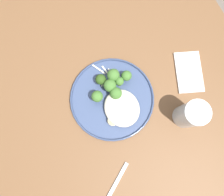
# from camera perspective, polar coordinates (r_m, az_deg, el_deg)

# --- Properties ---
(ground) EXTENTS (6.00, 6.00, 0.00)m
(ground) POSITION_cam_1_polar(r_m,az_deg,el_deg) (1.48, 0.34, -3.99)
(ground) COLOR #665B51
(wooden_dining_table) EXTENTS (1.40, 1.00, 0.74)m
(wooden_dining_table) POSITION_cam_1_polar(r_m,az_deg,el_deg) (0.83, 0.61, 1.23)
(wooden_dining_table) COLOR brown
(wooden_dining_table) RESTS_ON ground
(dinner_plate) EXTENTS (0.29, 0.29, 0.02)m
(dinner_plate) POSITION_cam_1_polar(r_m,az_deg,el_deg) (0.73, 0.00, -0.16)
(dinner_plate) COLOR #38476B
(dinner_plate) RESTS_ON wooden_dining_table
(noodle_bed) EXTENTS (0.13, 0.12, 0.03)m
(noodle_bed) POSITION_cam_1_polar(r_m,az_deg,el_deg) (0.71, 2.69, -2.72)
(noodle_bed) COLOR beige
(noodle_bed) RESTS_ON dinner_plate
(seared_scallop_tiny_bay) EXTENTS (0.03, 0.03, 0.02)m
(seared_scallop_tiny_bay) POSITION_cam_1_polar(r_m,az_deg,el_deg) (0.71, 2.50, -2.92)
(seared_scallop_tiny_bay) COLOR beige
(seared_scallop_tiny_bay) RESTS_ON dinner_plate
(seared_scallop_left_edge) EXTENTS (0.03, 0.03, 0.01)m
(seared_scallop_left_edge) POSITION_cam_1_polar(r_m,az_deg,el_deg) (0.71, 4.30, -5.21)
(seared_scallop_left_edge) COLOR #E5C689
(seared_scallop_left_edge) RESTS_ON dinner_plate
(seared_scallop_large_seared) EXTENTS (0.02, 0.02, 0.02)m
(seared_scallop_large_seared) POSITION_cam_1_polar(r_m,az_deg,el_deg) (0.72, 4.01, -1.31)
(seared_scallop_large_seared) COLOR #E5C689
(seared_scallop_large_seared) RESTS_ON dinner_plate
(seared_scallop_front_small) EXTENTS (0.03, 0.03, 0.02)m
(seared_scallop_front_small) POSITION_cam_1_polar(r_m,az_deg,el_deg) (0.71, 0.19, -6.14)
(seared_scallop_front_small) COLOR beige
(seared_scallop_front_small) RESTS_ON dinner_plate
(broccoli_floret_right_tilted) EXTENTS (0.03, 0.03, 0.05)m
(broccoli_floret_right_tilted) POSITION_cam_1_polar(r_m,az_deg,el_deg) (0.71, 2.05, 4.39)
(broccoli_floret_right_tilted) COLOR #7A994C
(broccoli_floret_right_tilted) RESTS_ON dinner_plate
(broccoli_floret_split_head) EXTENTS (0.04, 0.04, 0.06)m
(broccoli_floret_split_head) POSITION_cam_1_polar(r_m,az_deg,el_deg) (0.71, -0.56, 3.36)
(broccoli_floret_split_head) COLOR #7A994C
(broccoli_floret_split_head) RESTS_ON dinner_plate
(broccoli_floret_tall_stalk) EXTENTS (0.04, 0.04, 0.05)m
(broccoli_floret_tall_stalk) POSITION_cam_1_polar(r_m,az_deg,el_deg) (0.72, -3.06, 5.00)
(broccoli_floret_tall_stalk) COLOR #7A994C
(broccoli_floret_tall_stalk) RESTS_ON dinner_plate
(broccoli_floret_near_rim) EXTENTS (0.04, 0.04, 0.06)m
(broccoli_floret_near_rim) POSITION_cam_1_polar(r_m,az_deg,el_deg) (0.71, 0.37, 6.16)
(broccoli_floret_near_rim) COLOR #89A356
(broccoli_floret_near_rim) RESTS_ON dinner_plate
(broccoli_floret_left_leaning) EXTENTS (0.04, 0.04, 0.05)m
(broccoli_floret_left_leaning) POSITION_cam_1_polar(r_m,az_deg,el_deg) (0.72, 3.91, 5.95)
(broccoli_floret_left_leaning) COLOR #89A356
(broccoli_floret_left_leaning) RESTS_ON dinner_plate
(broccoli_floret_front_edge) EXTENTS (0.04, 0.04, 0.06)m
(broccoli_floret_front_edge) POSITION_cam_1_polar(r_m,az_deg,el_deg) (0.69, -4.00, 0.42)
(broccoli_floret_front_edge) COLOR #7A994C
(broccoli_floret_front_edge) RESTS_ON dinner_plate
(broccoli_floret_rear_charred) EXTENTS (0.04, 0.04, 0.06)m
(broccoli_floret_rear_charred) POSITION_cam_1_polar(r_m,az_deg,el_deg) (0.70, 1.04, 1.26)
(broccoli_floret_rear_charred) COLOR #7A994C
(broccoli_floret_rear_charred) RESTS_ON dinner_plate
(onion_sliver_long_sliver) EXTENTS (0.06, 0.02, 0.00)m
(onion_sliver_long_sliver) POSITION_cam_1_polar(r_m,az_deg,el_deg) (0.75, -1.71, 6.76)
(onion_sliver_long_sliver) COLOR silver
(onion_sliver_long_sliver) RESTS_ON dinner_plate
(onion_sliver_pale_crescent) EXTENTS (0.01, 0.06, 0.00)m
(onion_sliver_pale_crescent) POSITION_cam_1_polar(r_m,az_deg,el_deg) (0.74, -1.01, 4.20)
(onion_sliver_pale_crescent) COLOR silver
(onion_sliver_pale_crescent) RESTS_ON dinner_plate
(onion_sliver_short_strip) EXTENTS (0.06, 0.03, 0.00)m
(onion_sliver_short_strip) POSITION_cam_1_polar(r_m,az_deg,el_deg) (0.75, -3.70, 7.80)
(onion_sliver_short_strip) COLOR silver
(onion_sliver_short_strip) RESTS_ON dinner_plate
(onion_sliver_curled_piece) EXTENTS (0.05, 0.03, 0.00)m
(onion_sliver_curled_piece) POSITION_cam_1_polar(r_m,az_deg,el_deg) (0.75, 0.77, 6.54)
(onion_sliver_curled_piece) COLOR silver
(onion_sliver_curled_piece) RESTS_ON dinner_plate
(water_glass) EXTENTS (0.08, 0.08, 0.13)m
(water_glass) POSITION_cam_1_polar(r_m,az_deg,el_deg) (0.72, 20.05, -4.29)
(water_glass) COLOR silver
(water_glass) RESTS_ON wooden_dining_table
(dinner_fork) EXTENTS (0.12, 0.16, 0.00)m
(dinner_fork) POSITION_cam_1_polar(r_m,az_deg,el_deg) (0.75, -0.06, -23.69)
(dinner_fork) COLOR silver
(dinner_fork) RESTS_ON wooden_dining_table
(folded_napkin) EXTENTS (0.17, 0.14, 0.01)m
(folded_napkin) POSITION_cam_1_polar(r_m,az_deg,el_deg) (0.81, 19.92, 6.55)
(folded_napkin) COLOR silver
(folded_napkin) RESTS_ON wooden_dining_table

